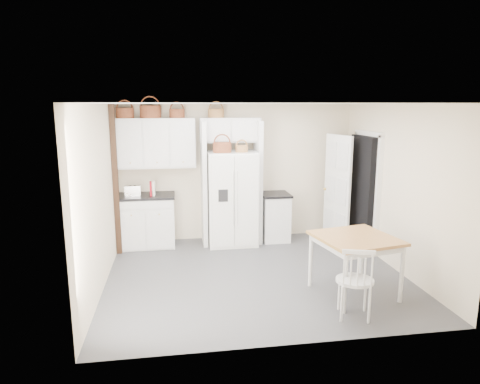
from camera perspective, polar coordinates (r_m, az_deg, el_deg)
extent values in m
plane|color=#46464B|center=(6.75, 2.10, -10.97)|extent=(4.50, 4.50, 0.00)
plane|color=white|center=(6.24, 2.28, 11.70)|extent=(4.50, 4.50, 0.00)
plane|color=beige|center=(8.31, -0.45, 2.65)|extent=(4.50, 0.00, 4.50)
plane|color=beige|center=(6.34, -18.21, -0.71)|extent=(0.00, 4.00, 4.00)
plane|color=beige|center=(7.14, 20.20, 0.48)|extent=(0.00, 4.00, 4.00)
cube|color=white|center=(7.98, -1.10, -0.85)|extent=(0.90, 0.73, 1.75)
cube|color=silver|center=(8.12, -12.31, -3.86)|extent=(1.00, 0.63, 0.93)
cube|color=silver|center=(8.33, 4.66, -3.42)|extent=(0.50, 0.60, 0.88)
cube|color=olive|center=(6.17, 14.99, -9.44)|extent=(1.16, 1.16, 0.83)
cube|color=silver|center=(5.52, 15.06, -11.32)|extent=(0.56, 0.53, 0.94)
cube|color=black|center=(8.00, -12.46, -0.50)|extent=(1.05, 0.68, 0.04)
cube|color=black|center=(8.22, 4.71, -0.32)|extent=(0.54, 0.64, 0.04)
cube|color=silver|center=(7.91, -14.11, 0.15)|extent=(0.28, 0.16, 0.19)
cube|color=maroon|center=(7.89, -11.82, 0.45)|extent=(0.05, 0.17, 0.25)
cube|color=silver|center=(7.89, -11.40, 0.48)|extent=(0.04, 0.17, 0.26)
cylinder|color=#5F2B1A|center=(7.99, -15.10, 10.12)|extent=(0.31, 0.31, 0.18)
cylinder|color=#5F2B1A|center=(7.96, -11.86, 10.42)|extent=(0.38, 0.38, 0.22)
cylinder|color=#5F2B1A|center=(7.95, -8.40, 10.31)|extent=(0.28, 0.28, 0.16)
cylinder|color=brown|center=(7.99, -3.22, 10.44)|extent=(0.29, 0.29, 0.16)
cylinder|color=#5F2B1A|center=(7.71, -2.40, 5.95)|extent=(0.33, 0.33, 0.18)
cylinder|color=brown|center=(7.76, 0.22, 5.79)|extent=(0.23, 0.23, 0.12)
cube|color=silver|center=(7.98, -11.06, 6.42)|extent=(1.40, 0.34, 0.90)
cube|color=silver|center=(8.03, -1.35, 8.26)|extent=(1.12, 0.34, 0.45)
cube|color=silver|center=(7.97, -4.84, 1.13)|extent=(0.08, 0.60, 2.30)
cube|color=silver|center=(8.10, 2.38, 1.34)|extent=(0.08, 0.60, 2.30)
cube|color=black|center=(7.64, -16.26, 1.41)|extent=(0.09, 0.09, 2.60)
cube|color=black|center=(8.02, 16.08, -0.12)|extent=(0.18, 0.85, 2.05)
cube|color=white|center=(8.18, 12.82, 0.27)|extent=(0.21, 0.79, 2.05)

